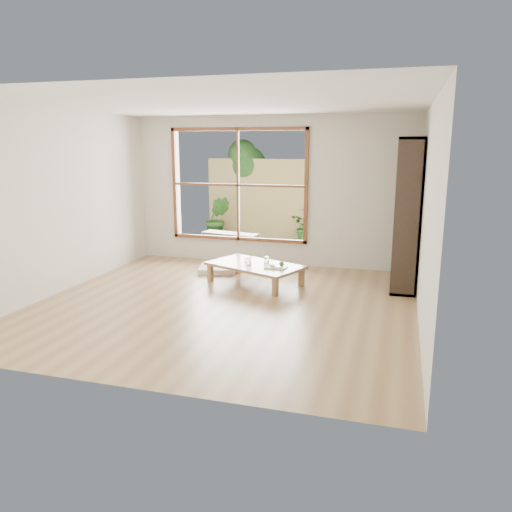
% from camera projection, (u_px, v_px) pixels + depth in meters
% --- Properties ---
extents(ground, '(5.00, 5.00, 0.00)m').
position_uv_depth(ground, '(225.00, 303.00, 6.76)').
color(ground, tan).
rests_on(ground, ground).
extents(low_table, '(1.62, 1.29, 0.31)m').
position_uv_depth(low_table, '(255.00, 266.00, 7.67)').
color(low_table, '#A4714F').
rests_on(low_table, ground).
extents(floor_cushion, '(0.71, 0.71, 0.09)m').
position_uv_depth(floor_cushion, '(218.00, 268.00, 8.49)').
color(floor_cushion, white).
rests_on(floor_cushion, ground).
extents(bookshelf, '(0.35, 1.00, 2.21)m').
position_uv_depth(bookshelf, '(407.00, 215.00, 7.28)').
color(bookshelf, '#30241A').
rests_on(bookshelf, ground).
extents(glass_tall, '(0.07, 0.07, 0.13)m').
position_uv_depth(glass_tall, '(249.00, 261.00, 7.59)').
color(glass_tall, silver).
rests_on(glass_tall, low_table).
extents(glass_mid, '(0.06, 0.06, 0.09)m').
position_uv_depth(glass_mid, '(266.00, 263.00, 7.56)').
color(glass_mid, silver).
rests_on(glass_mid, low_table).
extents(glass_short, '(0.08, 0.08, 0.10)m').
position_uv_depth(glass_short, '(267.00, 260.00, 7.71)').
color(glass_short, silver).
rests_on(glass_short, low_table).
extents(glass_small, '(0.07, 0.07, 0.09)m').
position_uv_depth(glass_small, '(247.00, 260.00, 7.75)').
color(glass_small, silver).
rests_on(glass_small, low_table).
extents(food_tray, '(0.32, 0.24, 0.10)m').
position_uv_depth(food_tray, '(277.00, 266.00, 7.42)').
color(food_tray, white).
rests_on(food_tray, low_table).
extents(deck, '(2.80, 2.00, 0.05)m').
position_uv_depth(deck, '(256.00, 249.00, 10.26)').
color(deck, '#373028').
rests_on(deck, ground).
extents(garden_bench, '(1.20, 0.54, 0.37)m').
position_uv_depth(garden_bench, '(230.00, 236.00, 9.91)').
color(garden_bench, '#30241A').
rests_on(garden_bench, deck).
extents(bamboo_fence, '(2.80, 0.06, 1.80)m').
position_uv_depth(bamboo_fence, '(269.00, 200.00, 11.00)').
color(bamboo_fence, '#D2BB6B').
rests_on(bamboo_fence, ground).
extents(shrub_right, '(0.87, 0.81, 0.80)m').
position_uv_depth(shrub_right, '(309.00, 226.00, 10.49)').
color(shrub_right, '#316A27').
rests_on(shrub_right, deck).
extents(shrub_left, '(0.63, 0.56, 0.98)m').
position_uv_depth(shrub_left, '(217.00, 219.00, 10.93)').
color(shrub_left, '#316A27').
rests_on(shrub_left, deck).
extents(garden_tree, '(1.04, 0.85, 2.22)m').
position_uv_depth(garden_tree, '(244.00, 166.00, 11.31)').
color(garden_tree, '#4C3D2D').
rests_on(garden_tree, ground).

